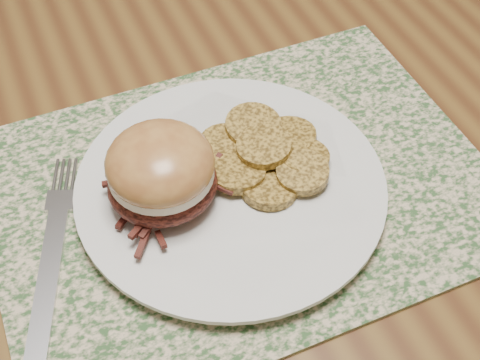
% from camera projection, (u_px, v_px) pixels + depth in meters
% --- Properties ---
extents(dining_table, '(1.50, 0.90, 0.75)m').
position_uv_depth(dining_table, '(85.00, 142.00, 0.76)').
color(dining_table, brown).
rests_on(dining_table, ground).
extents(placemat, '(0.45, 0.33, 0.00)m').
position_uv_depth(placemat, '(242.00, 188.00, 0.61)').
color(placemat, '#2F5029').
rests_on(placemat, dining_table).
extents(dinner_plate, '(0.26, 0.26, 0.02)m').
position_uv_depth(dinner_plate, '(231.00, 188.00, 0.60)').
color(dinner_plate, silver).
rests_on(dinner_plate, placemat).
extents(pork_sandwich, '(0.10, 0.10, 0.07)m').
position_uv_depth(pork_sandwich, '(161.00, 172.00, 0.55)').
color(pork_sandwich, black).
rests_on(pork_sandwich, dinner_plate).
extents(roasted_potatoes, '(0.13, 0.14, 0.03)m').
position_uv_depth(roasted_potatoes, '(266.00, 154.00, 0.60)').
color(roasted_potatoes, '#A57E30').
rests_on(roasted_potatoes, dinner_plate).
extents(fork, '(0.09, 0.20, 0.00)m').
position_uv_depth(fork, '(53.00, 250.00, 0.56)').
color(fork, '#B7B7BE').
rests_on(fork, placemat).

